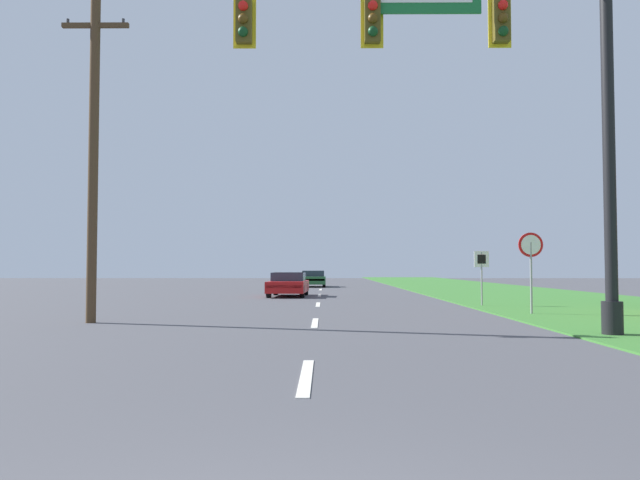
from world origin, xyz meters
The scene contains 8 objects.
grass_verge_right centered at (10.50, 30.00, 0.02)m, with size 10.00×110.00×0.04m.
road_center_line centered at (0.00, 22.00, 0.01)m, with size 0.16×34.80×0.01m.
signal_mast centered at (4.03, 10.95, 5.36)m, with size 9.12×0.47×8.52m.
car_ahead centered at (-1.57, 28.91, 0.60)m, with size 1.97×4.45×1.19m.
far_car centered at (-0.57, 43.96, 0.60)m, with size 1.82×4.27×1.19m.
stop_sign centered at (6.65, 16.89, 1.86)m, with size 0.76×0.07×2.50m.
route_sign_post centered at (6.15, 20.99, 1.53)m, with size 0.55×0.06×2.03m.
utility_pole_near centered at (-5.94, 14.05, 4.60)m, with size 1.80×0.26×8.89m.
Camera 1 is at (0.25, -2.45, 1.48)m, focal length 35.00 mm.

